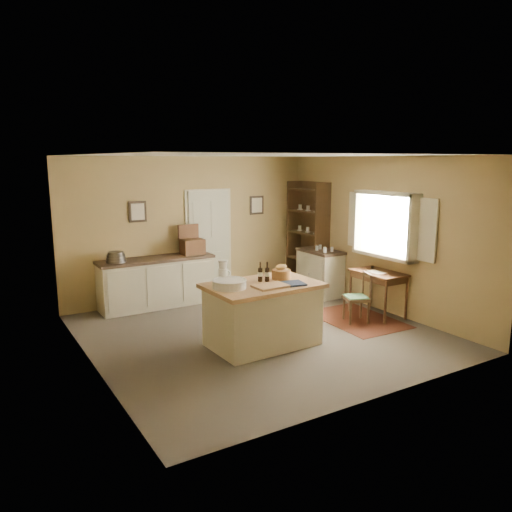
{
  "coord_description": "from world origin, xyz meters",
  "views": [
    {
      "loc": [
        -3.85,
        -6.25,
        2.64
      ],
      "look_at": [
        0.13,
        0.32,
        1.15
      ],
      "focal_mm": 35.0,
      "sensor_mm": 36.0,
      "label": 1
    }
  ],
  "objects": [
    {
      "name": "ground",
      "position": [
        0.0,
        0.0,
        0.0
      ],
      "size": [
        5.0,
        5.0,
        0.0
      ],
      "primitive_type": "plane",
      "color": "brown",
      "rests_on": "ground"
    },
    {
      "name": "wall_back",
      "position": [
        0.0,
        2.5,
        1.35
      ],
      "size": [
        5.0,
        0.1,
        2.7
      ],
      "primitive_type": "cube",
      "color": "#997F4D",
      "rests_on": "ground"
    },
    {
      "name": "wall_front",
      "position": [
        0.0,
        -2.5,
        1.35
      ],
      "size": [
        5.0,
        0.1,
        2.7
      ],
      "primitive_type": "cube",
      "color": "#997F4D",
      "rests_on": "ground"
    },
    {
      "name": "wall_left",
      "position": [
        -2.5,
        0.0,
        1.35
      ],
      "size": [
        0.1,
        5.0,
        2.7
      ],
      "primitive_type": "cube",
      "color": "#997F4D",
      "rests_on": "ground"
    },
    {
      "name": "wall_right",
      "position": [
        2.5,
        0.0,
        1.35
      ],
      "size": [
        0.1,
        5.0,
        2.7
      ],
      "primitive_type": "cube",
      "color": "#997F4D",
      "rests_on": "ground"
    },
    {
      "name": "ceiling",
      "position": [
        0.0,
        0.0,
        2.7
      ],
      "size": [
        5.0,
        5.0,
        0.0
      ],
      "primitive_type": "plane",
      "color": "silver",
      "rests_on": "wall_back"
    },
    {
      "name": "door",
      "position": [
        0.35,
        2.47,
        1.05
      ],
      "size": [
        0.97,
        0.06,
        2.11
      ],
      "primitive_type": "cube",
      "color": "#B5B599",
      "rests_on": "ground"
    },
    {
      "name": "framed_prints",
      "position": [
        0.2,
        2.48,
        1.72
      ],
      "size": [
        2.82,
        0.02,
        0.38
      ],
      "color": "black",
      "rests_on": "ground"
    },
    {
      "name": "window",
      "position": [
        2.42,
        -0.2,
        1.55
      ],
      "size": [
        0.25,
        1.99,
        1.12
      ],
      "color": "#BAB594",
      "rests_on": "ground"
    },
    {
      "name": "work_island",
      "position": [
        -0.23,
        -0.43,
        0.48
      ],
      "size": [
        1.62,
        1.08,
        1.2
      ],
      "rotation": [
        0.0,
        0.0,
        0.03
      ],
      "color": "#BAB594",
      "rests_on": "ground"
    },
    {
      "name": "sideboard",
      "position": [
        -0.83,
        2.2,
        0.48
      ],
      "size": [
        2.09,
        0.59,
        1.18
      ],
      "color": "#BAB594",
      "rests_on": "ground"
    },
    {
      "name": "rug",
      "position": [
        1.75,
        -0.27,
        0.0
      ],
      "size": [
        1.16,
        1.64,
        0.01
      ],
      "primitive_type": "cube",
      "rotation": [
        0.0,
        0.0,
        -0.04
      ],
      "color": "#471F0F",
      "rests_on": "ground"
    },
    {
      "name": "writing_desk",
      "position": [
        2.2,
        -0.27,
        0.67
      ],
      "size": [
        0.56,
        0.92,
        0.82
      ],
      "color": "#351D0F",
      "rests_on": "ground"
    },
    {
      "name": "desk_chair",
      "position": [
        1.64,
        -0.36,
        0.4
      ],
      "size": [
        0.48,
        0.48,
        0.81
      ],
      "primitive_type": null,
      "rotation": [
        0.0,
        0.0,
        -0.36
      ],
      "color": "#2F1F11",
      "rests_on": "ground"
    },
    {
      "name": "right_cabinet",
      "position": [
        2.2,
        1.3,
        0.46
      ],
      "size": [
        0.53,
        0.95,
        0.99
      ],
      "color": "#BAB594",
      "rests_on": "ground"
    },
    {
      "name": "shelving_unit",
      "position": [
        2.36,
        1.88,
        1.1
      ],
      "size": [
        0.37,
        0.99,
        2.2
      ],
      "color": "#2F1F11",
      "rests_on": "ground"
    }
  ]
}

